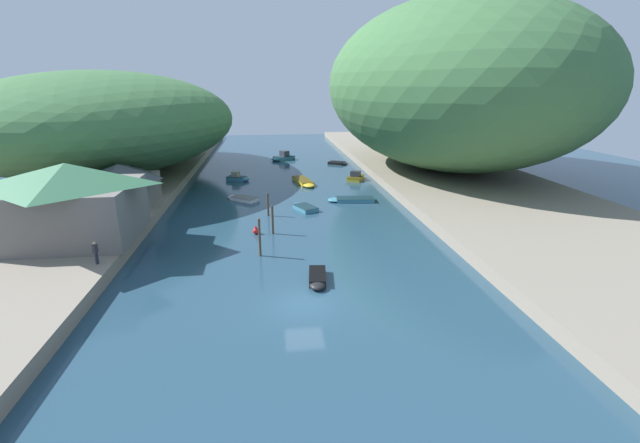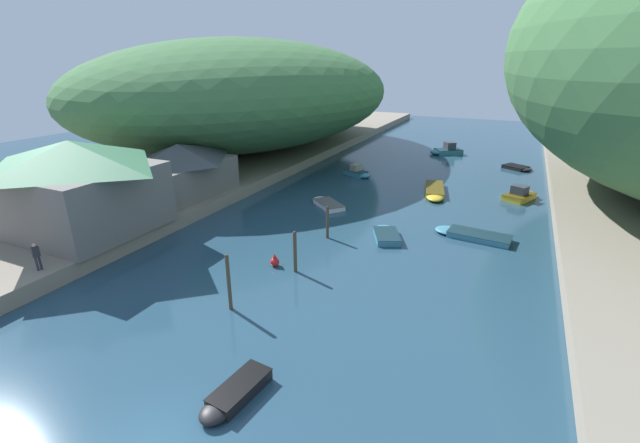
# 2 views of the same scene
# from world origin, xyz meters

# --- Properties ---
(water_surface) EXTENTS (130.00, 130.00, 0.00)m
(water_surface) POSITION_xyz_m (0.00, 30.00, 0.00)
(water_surface) COLOR #234256
(water_surface) RESTS_ON ground
(left_bank) EXTENTS (22.00, 120.00, 1.04)m
(left_bank) POSITION_xyz_m (-24.30, 30.00, 0.52)
(left_bank) COLOR gray
(left_bank) RESTS_ON ground
(hillside_left) EXTENTS (36.53, 51.14, 14.17)m
(hillside_left) POSITION_xyz_m (-25.40, 43.70, 8.13)
(hillside_left) COLOR #3D6B3D
(hillside_left) RESTS_ON left_bank
(waterfront_building) EXTENTS (10.51, 9.12, 6.34)m
(waterfront_building) POSITION_xyz_m (-17.90, 11.56, 4.32)
(waterfront_building) COLOR slate
(waterfront_building) RESTS_ON left_bank
(boathouse_shed) EXTENTS (6.18, 10.28, 4.58)m
(boathouse_shed) POSITION_xyz_m (-17.04, 20.82, 3.41)
(boathouse_shed) COLOR slate
(boathouse_shed) RESTS_ON left_bank
(boat_navy_launch) EXTENTS (2.99, 6.72, 0.53)m
(boat_navy_launch) POSITION_xyz_m (3.00, 34.04, 0.26)
(boat_navy_launch) COLOR gold
(boat_navy_launch) RESTS_ON water_surface
(boat_red_skiff) EXTENTS (3.57, 2.57, 1.31)m
(boat_red_skiff) POSITION_xyz_m (-6.24, 37.29, 0.41)
(boat_red_skiff) COLOR teal
(boat_red_skiff) RESTS_ON water_surface
(boat_far_upstream) EXTENTS (5.69, 2.43, 0.43)m
(boat_far_upstream) POSITION_xyz_m (7.54, 24.18, 0.21)
(boat_far_upstream) COLOR teal
(boat_far_upstream) RESTS_ON water_surface
(boat_open_rowboat) EXTENTS (3.04, 4.00, 0.47)m
(boat_open_rowboat) POSITION_xyz_m (1.81, 21.55, 0.23)
(boat_open_rowboat) COLOR teal
(boat_open_rowboat) RESTS_ON water_surface
(boat_moored_right) EXTENTS (3.37, 4.40, 1.37)m
(boat_moored_right) POSITION_xyz_m (10.77, 36.07, 0.41)
(boat_moored_right) COLOR gold
(boat_moored_right) RESTS_ON water_surface
(boat_mid_channel) EXTENTS (4.22, 3.91, 0.44)m
(boat_mid_channel) POSITION_xyz_m (-5.28, 26.38, 0.22)
(boat_mid_channel) COLOR white
(boat_mid_channel) RESTS_ON water_surface
(boat_white_cruiser) EXTENTS (3.79, 3.35, 0.41)m
(boat_white_cruiser) POSITION_xyz_m (10.25, 48.51, 0.20)
(boat_white_cruiser) COLOR black
(boat_white_cruiser) RESTS_ON water_surface
(boat_yellow_tender) EXTENTS (1.51, 3.54, 0.53)m
(boat_yellow_tender) POSITION_xyz_m (1.21, 3.06, 0.26)
(boat_yellow_tender) COLOR black
(boat_yellow_tender) RESTS_ON water_surface
(boat_near_quay) EXTENTS (4.80, 4.24, 1.67)m
(boat_near_quay) POSITION_xyz_m (0.68, 53.93, 0.50)
(boat_near_quay) COLOR teal
(boat_near_quay) RESTS_ON water_surface
(mooring_post_nearest) EXTENTS (0.20, 0.20, 3.22)m
(mooring_post_nearest) POSITION_xyz_m (-2.83, 8.46, 1.61)
(mooring_post_nearest) COLOR #4C3D2D
(mooring_post_nearest) RESTS_ON water_surface
(mooring_post_second) EXTENTS (0.23, 0.23, 2.75)m
(mooring_post_second) POSITION_xyz_m (-1.72, 13.72, 1.38)
(mooring_post_second) COLOR #4C3D2D
(mooring_post_second) RESTS_ON water_surface
(mooring_post_middle) EXTENTS (0.22, 0.22, 2.51)m
(mooring_post_middle) POSITION_xyz_m (-2.11, 19.52, 1.26)
(mooring_post_middle) COLOR #4C3D2D
(mooring_post_middle) RESTS_ON water_surface
(channel_buoy_near) EXTENTS (0.58, 0.58, 0.86)m
(channel_buoy_near) POSITION_xyz_m (-3.29, 13.84, 0.34)
(channel_buoy_near) COLOR red
(channel_buoy_near) RESTS_ON water_surface
(person_on_quay) EXTENTS (0.30, 0.42, 1.69)m
(person_on_quay) POSITION_xyz_m (-14.34, 5.84, 2.02)
(person_on_quay) COLOR #282D3D
(person_on_quay) RESTS_ON left_bank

